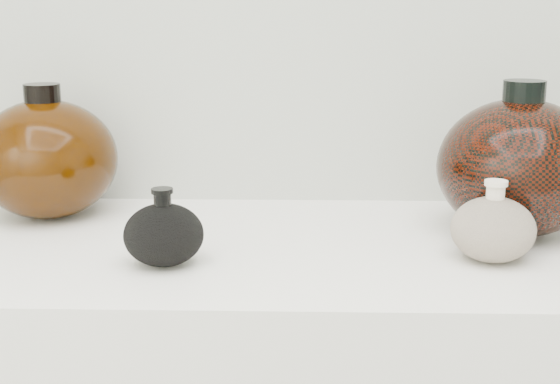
{
  "coord_description": "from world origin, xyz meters",
  "views": [
    {
      "loc": [
        0.0,
        -0.11,
        1.24
      ],
      "look_at": [
        -0.03,
        0.92,
        0.98
      ],
      "focal_mm": 50.0,
      "sensor_mm": 36.0,
      "label": 1
    }
  ],
  "objects_px": {
    "black_gourd_vase": "(164,234)",
    "right_round_pot": "(519,167)",
    "cream_gourd_vase": "(493,229)",
    "left_round_pot": "(47,158)"
  },
  "relations": [
    {
      "from": "black_gourd_vase",
      "to": "cream_gourd_vase",
      "type": "distance_m",
      "value": 0.43
    },
    {
      "from": "black_gourd_vase",
      "to": "right_round_pot",
      "type": "relative_size",
      "value": 0.56
    },
    {
      "from": "cream_gourd_vase",
      "to": "left_round_pot",
      "type": "xyz_separation_m",
      "value": [
        -0.66,
        0.2,
        0.05
      ]
    },
    {
      "from": "left_round_pot",
      "to": "right_round_pot",
      "type": "xyz_separation_m",
      "value": [
        0.72,
        -0.08,
        0.01
      ]
    },
    {
      "from": "black_gourd_vase",
      "to": "right_round_pot",
      "type": "distance_m",
      "value": 0.52
    },
    {
      "from": "black_gourd_vase",
      "to": "cream_gourd_vase",
      "type": "height_order",
      "value": "cream_gourd_vase"
    },
    {
      "from": "right_round_pot",
      "to": "left_round_pot",
      "type": "bearing_deg",
      "value": 174.03
    },
    {
      "from": "black_gourd_vase",
      "to": "cream_gourd_vase",
      "type": "bearing_deg",
      "value": 3.67
    },
    {
      "from": "black_gourd_vase",
      "to": "left_round_pot",
      "type": "height_order",
      "value": "left_round_pot"
    },
    {
      "from": "black_gourd_vase",
      "to": "cream_gourd_vase",
      "type": "xyz_separation_m",
      "value": [
        0.43,
        0.03,
        0.0
      ]
    }
  ]
}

